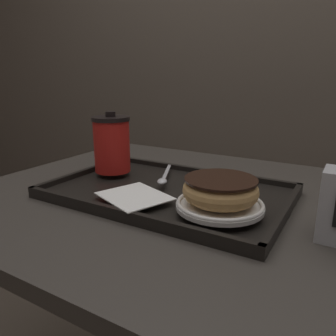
{
  "coord_description": "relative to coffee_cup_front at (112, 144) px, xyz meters",
  "views": [
    {
      "loc": [
        0.34,
        -0.62,
        1.02
      ],
      "look_at": [
        -0.01,
        -0.03,
        0.82
      ],
      "focal_mm": 35.0,
      "sensor_mm": 36.0,
      "label": 1
    }
  ],
  "objects": [
    {
      "name": "coffee_cup_front",
      "position": [
        0.0,
        0.0,
        0.0
      ],
      "size": [
        0.09,
        0.09,
        0.15
      ],
      "color": "red",
      "rests_on": "serving_tray"
    },
    {
      "name": "donut_chocolate_glazed",
      "position": [
        0.33,
        -0.09,
        -0.03
      ],
      "size": [
        0.14,
        0.14,
        0.04
      ],
      "color": "tan",
      "rests_on": "plate_with_chocolate_donut"
    },
    {
      "name": "cafe_table",
      "position": [
        0.19,
        0.0,
        -0.27
      ],
      "size": [
        0.93,
        0.8,
        0.76
      ],
      "color": "#38332D",
      "rests_on": "ground_plane"
    },
    {
      "name": "napkin_paper",
      "position": [
        0.16,
        -0.12,
        -0.07
      ],
      "size": [
        0.16,
        0.15,
        0.0
      ],
      "rotation": [
        0.0,
        0.0,
        -0.37
      ],
      "color": "white",
      "rests_on": "serving_tray"
    },
    {
      "name": "plate_with_chocolate_donut",
      "position": [
        0.33,
        -0.09,
        -0.06
      ],
      "size": [
        0.16,
        0.16,
        0.01
      ],
      "color": "white",
      "rests_on": "serving_tray"
    },
    {
      "name": "wall_behind",
      "position": [
        0.19,
        1.1,
        0.35
      ],
      "size": [
        8.0,
        0.05,
        2.4
      ],
      "color": "brown",
      "rests_on": "ground_plane"
    },
    {
      "name": "serving_tray",
      "position": [
        0.18,
        -0.03,
        -0.09
      ],
      "size": [
        0.52,
        0.33,
        0.02
      ],
      "color": "black",
      "rests_on": "cafe_table"
    },
    {
      "name": "spoon",
      "position": [
        0.15,
        0.0,
        -0.07
      ],
      "size": [
        0.08,
        0.16,
        0.01
      ],
      "rotation": [
        0.0,
        0.0,
        5.13
      ],
      "color": "silver",
      "rests_on": "serving_tray"
    }
  ]
}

